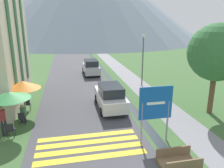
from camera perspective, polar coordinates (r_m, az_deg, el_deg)
The scene contains 18 objects.
ground_plane at distance 26.97m, azimuth -4.24°, elevation 2.57°, with size 160.00×160.00×0.00m, color #3D6033.
road at distance 36.56m, azimuth -10.27°, elevation 5.91°, with size 6.40×60.00×0.01m.
footpath at distance 37.21m, azimuth -0.80°, elevation 6.34°, with size 2.20×60.00×0.01m.
drainage_channel at distance 36.84m, azimuth -4.49°, elevation 6.19°, with size 0.60×60.00×0.00m.
crosswalk_marking at distance 11.89m, azimuth -5.88°, elevation -15.72°, with size 5.44×2.54×0.01m.
road_sign at distance 11.54m, azimuth 11.31°, elevation -5.99°, with size 1.80×0.11×3.10m.
footbridge at distance 10.73m, azimuth 16.95°, elevation -18.89°, with size 1.70×1.10×0.65m.
parked_car_near at distance 16.17m, azimuth -0.42°, elevation -3.25°, with size 1.91×4.40×1.82m.
parked_car_far at distance 26.72m, azimuth -5.50°, elevation 4.41°, with size 1.88×4.27×1.82m.
cafe_chair_far_left at distance 16.97m, azimuth -21.24°, elevation -4.86°, with size 0.40×0.40×0.85m.
cafe_chair_near_right at distance 14.81m, azimuth -22.47°, elevation -8.05°, with size 0.40×0.40×0.85m.
cafe_chair_nearest at distance 13.51m, azimuth -25.02°, elevation -10.70°, with size 0.40×0.40×0.85m.
cafe_umbrella_front_green at distance 13.56m, azimuth -25.24°, elevation -2.71°, with size 2.31×2.31×2.45m.
cafe_umbrella_middle_orange at distance 15.93m, azimuth -22.22°, elevation -0.19°, with size 2.31×2.31×2.39m.
person_standing_terrace at distance 13.68m, azimuth -26.64°, elevation -8.14°, with size 0.32×0.32×1.79m.
person_seated_far at distance 15.03m, azimuth -22.28°, elevation -6.97°, with size 0.32×0.32×1.24m.
streetlamp at distance 21.55m, azimuth 8.06°, elevation 7.18°, with size 0.28×0.28×5.04m.
tree_by_path at distance 16.09m, azimuth 25.75°, elevation 7.41°, with size 3.83×3.83×6.21m.
Camera 1 is at (-3.41, -6.01, 6.24)m, focal length 35.00 mm.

